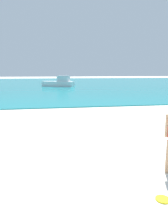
# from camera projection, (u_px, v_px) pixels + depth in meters

# --- Properties ---
(water) EXTENTS (160.00, 60.00, 0.06)m
(water) POSITION_uv_depth(u_px,v_px,m) (51.00, 83.00, 42.38)
(water) COLOR teal
(water) RESTS_ON ground
(frisbee) EXTENTS (0.26, 0.26, 0.03)m
(frisbee) POSITION_uv_depth(u_px,v_px,m) (163.00, 199.00, 3.81)
(frisbee) COLOR yellow
(frisbee) RESTS_ON ground
(boat_far) EXTENTS (4.99, 3.50, 1.63)m
(boat_far) POSITION_uv_depth(u_px,v_px,m) (59.00, 83.00, 32.10)
(boat_far) COLOR white
(boat_far) RESTS_ON water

